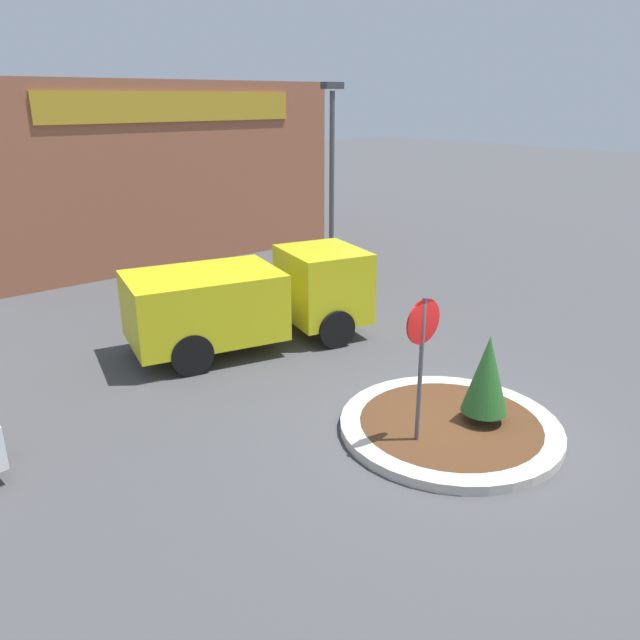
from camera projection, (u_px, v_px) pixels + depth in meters
name	position (u px, v px, depth m)	size (l,w,h in m)	color
ground_plane	(449.00, 431.00, 10.74)	(120.00, 120.00, 0.00)	#474749
traffic_island	(450.00, 426.00, 10.71)	(3.78, 3.78, 0.17)	#BCB7AD
stop_sign	(422.00, 346.00, 9.60)	(0.73, 0.07, 2.59)	#4C4C51
island_shrub	(487.00, 374.00, 10.44)	(0.78, 0.78, 1.56)	brown
utility_truck	(250.00, 298.00, 14.07)	(5.73, 3.25, 2.07)	gold
storefront_building	(140.00, 169.00, 22.45)	(12.36, 6.07, 5.94)	#93563D
light_pole	(332.00, 163.00, 19.63)	(0.70, 0.30, 5.85)	#4C4C51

